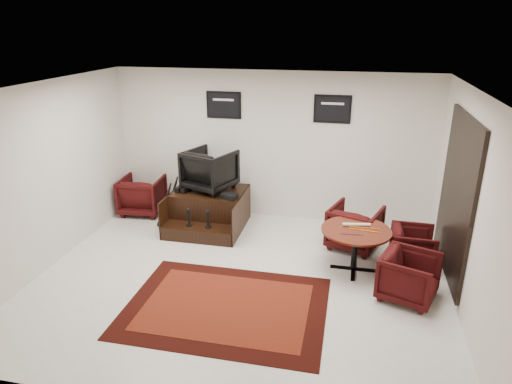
% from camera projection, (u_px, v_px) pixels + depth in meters
% --- Properties ---
extents(ground, '(6.00, 6.00, 0.00)m').
position_uv_depth(ground, '(240.00, 280.00, 6.77)').
color(ground, silver).
rests_on(ground, ground).
extents(room_shell, '(6.02, 5.02, 2.81)m').
position_uv_depth(room_shell, '(269.00, 164.00, 6.18)').
color(room_shell, beige).
rests_on(room_shell, ground).
extents(area_rug, '(2.66, 2.00, 0.01)m').
position_uv_depth(area_rug, '(226.00, 306.00, 6.13)').
color(area_rug, black).
rests_on(area_rug, ground).
extents(shine_podium, '(1.32, 1.36, 0.68)m').
position_uv_depth(shine_podium, '(209.00, 210.00, 8.48)').
color(shine_podium, black).
rests_on(shine_podium, ground).
extents(shine_chair, '(1.02, 0.99, 0.83)m').
position_uv_depth(shine_chair, '(210.00, 168.00, 8.33)').
color(shine_chair, black).
rests_on(shine_chair, shine_podium).
extents(shoes_pair, '(0.26, 0.29, 0.09)m').
position_uv_depth(shoes_pair, '(183.00, 189.00, 8.35)').
color(shoes_pair, black).
rests_on(shoes_pair, shine_podium).
extents(polish_kit, '(0.31, 0.26, 0.09)m').
position_uv_depth(polish_kit, '(229.00, 196.00, 8.00)').
color(polish_kit, black).
rests_on(polish_kit, shine_podium).
extents(umbrella_black, '(0.34, 0.13, 0.92)m').
position_uv_depth(umbrella_black, '(165.00, 204.00, 8.37)').
color(umbrella_black, black).
rests_on(umbrella_black, ground).
extents(umbrella_hooked, '(0.35, 0.13, 0.94)m').
position_uv_depth(umbrella_hooked, '(172.00, 198.00, 8.62)').
color(umbrella_hooked, black).
rests_on(umbrella_hooked, ground).
extents(armchair_side, '(0.84, 0.80, 0.81)m').
position_uv_depth(armchair_side, '(142.00, 193.00, 9.04)').
color(armchair_side, black).
rests_on(armchair_side, ground).
extents(meeting_table, '(1.05, 1.05, 0.68)m').
position_uv_depth(meeting_table, '(356.00, 235.00, 6.85)').
color(meeting_table, '#420E09').
rests_on(meeting_table, ground).
extents(table_chair_back, '(0.98, 0.95, 0.81)m').
position_uv_depth(table_chair_back, '(355.00, 225.00, 7.64)').
color(table_chair_back, black).
rests_on(table_chair_back, ground).
extents(table_chair_window, '(0.63, 0.67, 0.67)m').
position_uv_depth(table_chair_window, '(413.00, 245.00, 7.11)').
color(table_chair_window, black).
rests_on(table_chair_window, ground).
extents(table_chair_corner, '(0.87, 0.90, 0.74)m').
position_uv_depth(table_chair_corner, '(409.00, 275.00, 6.21)').
color(table_chair_corner, black).
rests_on(table_chair_corner, ground).
extents(paper_roll, '(0.42, 0.12, 0.05)m').
position_uv_depth(paper_roll, '(356.00, 225.00, 6.92)').
color(paper_roll, silver).
rests_on(paper_roll, meeting_table).
extents(table_clutter, '(0.57, 0.30, 0.01)m').
position_uv_depth(table_clutter, '(362.00, 230.00, 6.79)').
color(table_clutter, orange).
rests_on(table_clutter, meeting_table).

